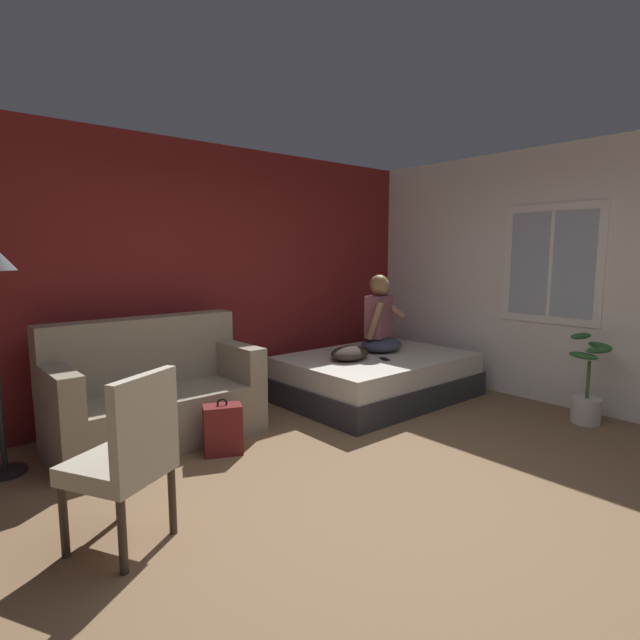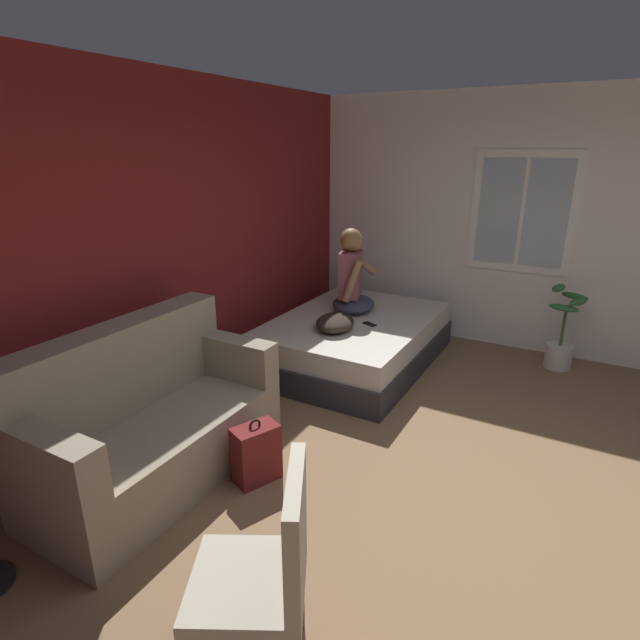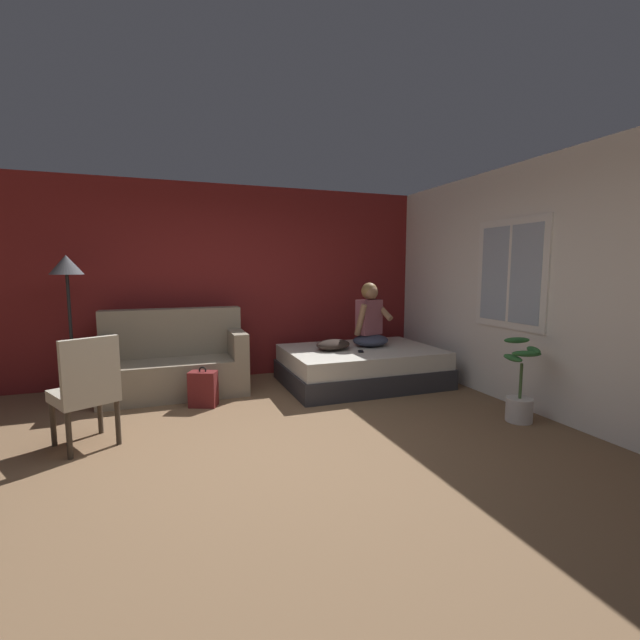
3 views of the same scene
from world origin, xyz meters
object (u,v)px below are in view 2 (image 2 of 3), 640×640
at_px(side_chair, 264,571).
at_px(person_seated, 352,278).
at_px(bed, 354,340).
at_px(potted_plant, 561,340).
at_px(couch, 149,422).
at_px(backpack, 255,454).
at_px(cell_phone, 370,324).
at_px(throw_pillow, 335,323).

relative_size(side_chair, person_seated, 1.12).
xyz_separation_m(bed, potted_plant, (0.89, -1.87, 0.07)).
height_order(couch, backpack, couch).
height_order(backpack, potted_plant, potted_plant).
relative_size(cell_phone, potted_plant, 0.17).
bearing_deg(bed, throw_pillow, 176.95).
relative_size(person_seated, potted_plant, 1.03).
height_order(bed, potted_plant, potted_plant).
bearing_deg(bed, couch, 171.00).
xyz_separation_m(side_chair, potted_plant, (4.01, -0.78, -0.23)).
bearing_deg(couch, backpack, -65.95).
bearing_deg(cell_phone, couch, -171.87).
bearing_deg(person_seated, side_chair, -159.66).
height_order(bed, throw_pillow, throw_pillow).
bearing_deg(potted_plant, side_chair, 169.05).
distance_m(side_chair, throw_pillow, 2.94).
distance_m(throw_pillow, potted_plant, 2.30).
height_order(person_seated, throw_pillow, person_seated).
distance_m(person_seated, cell_phone, 0.57).
bearing_deg(potted_plant, person_seated, 109.12).
bearing_deg(backpack, person_seated, 10.08).
relative_size(throw_pillow, cell_phone, 3.33).
distance_m(throw_pillow, cell_phone, 0.38).
bearing_deg(bed, person_seated, 34.09).
bearing_deg(backpack, cell_phone, 1.81).
distance_m(bed, cell_phone, 0.34).
relative_size(side_chair, backpack, 2.14).
relative_size(backpack, throw_pillow, 0.95).
bearing_deg(side_chair, backpack, 38.55).
bearing_deg(throw_pillow, side_chair, -157.69).
bearing_deg(person_seated, couch, 174.55).
relative_size(backpack, potted_plant, 0.54).
distance_m(couch, potted_plant, 3.96).
height_order(couch, side_chair, couch).
xyz_separation_m(person_seated, potted_plant, (0.69, -2.00, -0.53)).
height_order(side_chair, cell_phone, side_chair).
bearing_deg(potted_plant, cell_phone, 120.87).
distance_m(bed, couch, 2.41).
bearing_deg(bed, cell_phone, -116.23).
relative_size(bed, couch, 1.20).
height_order(couch, throw_pillow, couch).
xyz_separation_m(bed, person_seated, (0.19, 0.13, 0.60)).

